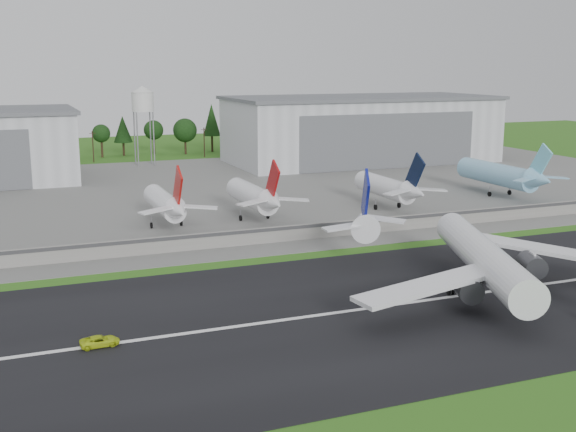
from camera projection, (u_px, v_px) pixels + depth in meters
name	position (u px, v px, depth m)	size (l,w,h in m)	color
ground	(421.00, 328.00, 104.13)	(600.00, 600.00, 0.00)	#315E16
runway	(387.00, 306.00, 113.22)	(320.00, 60.00, 0.10)	black
runway_centerline	(387.00, 306.00, 113.20)	(220.00, 1.00, 0.02)	white
apron	(204.00, 192.00, 213.26)	(320.00, 150.00, 0.10)	slate
blast_fence	(283.00, 234.00, 153.77)	(240.00, 0.61, 3.50)	gray
hangar_east	(361.00, 129.00, 278.55)	(102.00, 47.00, 25.20)	silver
water_tower	(143.00, 99.00, 265.49)	(8.40, 8.40, 29.40)	#99999E
utility_poles	(151.00, 160.00, 286.02)	(230.00, 3.00, 12.00)	black
treeline	(144.00, 155.00, 299.66)	(320.00, 16.00, 22.00)	black
main_airliner	(485.00, 265.00, 118.34)	(53.57, 57.36, 18.17)	white
ground_vehicle	(100.00, 341.00, 96.87)	(2.43, 5.27, 1.46)	#C4DD1A
parked_jet_red_a	(167.00, 204.00, 165.21)	(7.36, 31.29, 16.34)	white
parked_jet_red_b	(256.00, 197.00, 173.00)	(7.36, 31.29, 16.55)	white
parked_jet_navy	(391.00, 188.00, 186.29)	(7.36, 31.29, 16.45)	white
parked_jet_skyblue	(504.00, 175.00, 205.09)	(7.36, 37.29, 16.93)	#85C3E7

